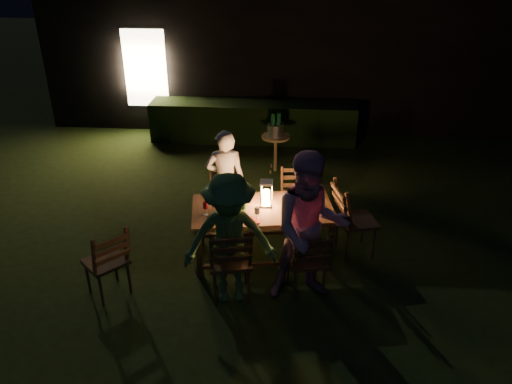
# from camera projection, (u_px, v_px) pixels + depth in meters

# --- Properties ---
(garden_envelope) EXTENTS (40.00, 40.00, 3.20)m
(garden_envelope) POSITION_uv_depth(u_px,v_px,m) (282.00, 42.00, 11.88)
(garden_envelope) COLOR black
(garden_envelope) RESTS_ON ground
(dining_table) EXTENTS (1.91, 1.17, 0.75)m
(dining_table) POSITION_uv_depth(u_px,v_px,m) (263.00, 213.00, 6.39)
(dining_table) COLOR #442816
(dining_table) RESTS_ON ground
(chair_near_left) EXTENTS (0.57, 0.60, 1.07)m
(chair_near_left) POSITION_uv_depth(u_px,v_px,m) (231.00, 273.00, 5.84)
(chair_near_left) COLOR #442816
(chair_near_left) RESTS_ON ground
(chair_near_right) EXTENTS (0.53, 0.55, 0.96)m
(chair_near_right) POSITION_uv_depth(u_px,v_px,m) (306.00, 271.00, 5.92)
(chair_near_right) COLOR #442816
(chair_near_right) RESTS_ON ground
(chair_far_left) EXTENTS (0.51, 0.53, 0.90)m
(chair_far_left) POSITION_uv_depth(u_px,v_px,m) (226.00, 212.00, 7.22)
(chair_far_left) COLOR #442816
(chair_far_left) RESTS_ON ground
(chair_far_right) EXTENTS (0.46, 0.48, 0.90)m
(chair_far_right) POSITION_uv_depth(u_px,v_px,m) (295.00, 209.00, 7.30)
(chair_far_right) COLOR #442816
(chair_far_right) RESTS_ON ground
(chair_end) EXTENTS (0.63, 0.60, 1.08)m
(chair_end) POSITION_uv_depth(u_px,v_px,m) (354.00, 231.00, 6.64)
(chair_end) COLOR #442816
(chair_end) RESTS_ON ground
(chair_spare) EXTENTS (0.64, 0.64, 0.99)m
(chair_spare) POSITION_uv_depth(u_px,v_px,m) (108.00, 273.00, 5.88)
(chair_spare) COLOR #442816
(chair_spare) RESTS_ON ground
(person_house_side) EXTENTS (0.60, 0.45, 1.51)m
(person_house_side) POSITION_uv_depth(u_px,v_px,m) (225.00, 180.00, 7.05)
(person_house_side) COLOR #F3E6CF
(person_house_side) RESTS_ON ground
(person_opp_right) EXTENTS (0.99, 0.83, 1.83)m
(person_opp_right) POSITION_uv_depth(u_px,v_px,m) (310.00, 228.00, 5.59)
(person_opp_right) COLOR #C789AB
(person_opp_right) RESTS_ON ground
(person_opp_left) EXTENTS (1.13, 0.76, 1.62)m
(person_opp_left) POSITION_uv_depth(u_px,v_px,m) (230.00, 240.00, 5.57)
(person_opp_left) COLOR #40743A
(person_opp_left) RESTS_ON ground
(lantern) EXTENTS (0.16, 0.16, 0.35)m
(lantern) POSITION_uv_depth(u_px,v_px,m) (266.00, 195.00, 6.33)
(lantern) COLOR white
(lantern) RESTS_ON dining_table
(plate_far_left) EXTENTS (0.25, 0.25, 0.01)m
(plate_far_left) POSITION_uv_depth(u_px,v_px,m) (219.00, 201.00, 6.51)
(plate_far_left) COLOR white
(plate_far_left) RESTS_ON dining_table
(plate_near_left) EXTENTS (0.25, 0.25, 0.01)m
(plate_near_left) POSITION_uv_depth(u_px,v_px,m) (220.00, 218.00, 6.12)
(plate_near_left) COLOR white
(plate_near_left) RESTS_ON dining_table
(plate_far_right) EXTENTS (0.25, 0.25, 0.01)m
(plate_far_right) POSITION_uv_depth(u_px,v_px,m) (295.00, 198.00, 6.58)
(plate_far_right) COLOR white
(plate_far_right) RESTS_ON dining_table
(plate_near_right) EXTENTS (0.25, 0.25, 0.01)m
(plate_near_right) POSITION_uv_depth(u_px,v_px,m) (300.00, 214.00, 6.20)
(plate_near_right) COLOR white
(plate_near_right) RESTS_ON dining_table
(wineglass_a) EXTENTS (0.06, 0.06, 0.18)m
(wineglass_a) POSITION_uv_depth(u_px,v_px,m) (238.00, 193.00, 6.54)
(wineglass_a) COLOR #59070F
(wineglass_a) RESTS_ON dining_table
(wineglass_b) EXTENTS (0.06, 0.06, 0.18)m
(wineglass_b) POSITION_uv_depth(u_px,v_px,m) (206.00, 209.00, 6.16)
(wineglass_b) COLOR #59070F
(wineglass_b) RESTS_ON dining_table
(wineglass_c) EXTENTS (0.06, 0.06, 0.18)m
(wineglass_c) POSITION_uv_depth(u_px,v_px,m) (289.00, 212.00, 6.09)
(wineglass_c) COLOR #59070F
(wineglass_c) RESTS_ON dining_table
(wineglass_d) EXTENTS (0.06, 0.06, 0.18)m
(wineglass_d) POSITION_uv_depth(u_px,v_px,m) (308.00, 193.00, 6.52)
(wineglass_d) COLOR #59070F
(wineglass_d) RESTS_ON dining_table
(wineglass_e) EXTENTS (0.06, 0.06, 0.18)m
(wineglass_e) POSITION_uv_depth(u_px,v_px,m) (257.00, 214.00, 6.05)
(wineglass_e) COLOR silver
(wineglass_e) RESTS_ON dining_table
(bottle_table) EXTENTS (0.07, 0.07, 0.28)m
(bottle_table) POSITION_uv_depth(u_px,v_px,m) (243.00, 199.00, 6.28)
(bottle_table) COLOR #0F471E
(bottle_table) RESTS_ON dining_table
(napkin_left) EXTENTS (0.18, 0.14, 0.01)m
(napkin_left) POSITION_uv_depth(u_px,v_px,m) (253.00, 221.00, 6.06)
(napkin_left) COLOR red
(napkin_left) RESTS_ON dining_table
(napkin_right) EXTENTS (0.18, 0.14, 0.01)m
(napkin_right) POSITION_uv_depth(u_px,v_px,m) (309.00, 217.00, 6.13)
(napkin_right) COLOR red
(napkin_right) RESTS_ON dining_table
(phone) EXTENTS (0.14, 0.07, 0.01)m
(phone) POSITION_uv_depth(u_px,v_px,m) (214.00, 222.00, 6.05)
(phone) COLOR black
(phone) RESTS_ON dining_table
(side_table) EXTENTS (0.50, 0.50, 0.68)m
(side_table) POSITION_uv_depth(u_px,v_px,m) (276.00, 140.00, 8.86)
(side_table) COLOR olive
(side_table) RESTS_ON ground
(ice_bucket) EXTENTS (0.30, 0.30, 0.22)m
(ice_bucket) POSITION_uv_depth(u_px,v_px,m) (276.00, 130.00, 8.77)
(ice_bucket) COLOR #A5A8AD
(ice_bucket) RESTS_ON side_table
(bottle_bucket_a) EXTENTS (0.07, 0.07, 0.32)m
(bottle_bucket_a) POSITION_uv_depth(u_px,v_px,m) (273.00, 128.00, 8.72)
(bottle_bucket_a) COLOR #0F471E
(bottle_bucket_a) RESTS_ON side_table
(bottle_bucket_b) EXTENTS (0.07, 0.07, 0.32)m
(bottle_bucket_b) POSITION_uv_depth(u_px,v_px,m) (279.00, 126.00, 8.78)
(bottle_bucket_b) COLOR #0F471E
(bottle_bucket_b) RESTS_ON side_table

